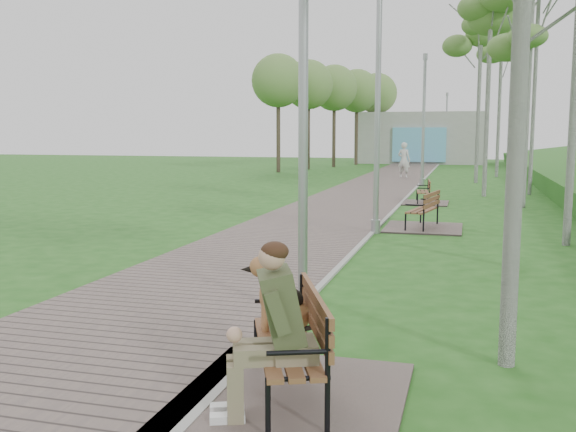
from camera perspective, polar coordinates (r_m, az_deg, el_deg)
walkway at (r=23.46m, az=6.08°, el=1.60°), size 3.50×67.00×0.04m
kerb at (r=23.24m, az=10.34°, el=1.48°), size 0.10×67.00×0.05m
building_north at (r=52.62m, az=11.79°, el=6.81°), size 10.00×5.20×4.00m
bench_main at (r=5.74m, az=-0.78°, el=-11.65°), size 1.98×2.20×1.72m
bench_second at (r=16.29m, az=11.84°, el=-0.36°), size 1.87×2.08×1.15m
bench_third at (r=22.15m, az=11.90°, el=1.56°), size 1.60×1.78×0.98m
lamp_post_near at (r=7.92m, az=1.36°, el=7.71°), size 0.20×0.20×5.15m
lamp_post_second at (r=15.18m, az=7.95°, el=8.35°), size 0.22×0.22×5.65m
lamp_post_third at (r=29.45m, az=11.95°, el=7.92°), size 0.23×0.23×5.84m
lamp_post_far at (r=52.22m, az=13.88°, el=7.39°), size 0.21×0.21×5.51m
pedestrian_near at (r=34.53m, az=10.27°, el=4.90°), size 0.81×0.67×1.90m
birch_mid_b at (r=22.03m, az=20.90°, el=17.48°), size 2.33×2.33×8.16m
birch_mid_c at (r=25.43m, az=17.57°, el=16.08°), size 2.74×2.74×8.10m
birch_far_a at (r=26.79m, az=21.34°, el=16.25°), size 2.24×2.24×8.57m
birch_far_b at (r=32.30m, az=16.83°, el=15.92°), size 2.64×2.64×9.35m
birch_far_c at (r=36.96m, az=18.52°, el=15.25°), size 2.63×2.63×9.77m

